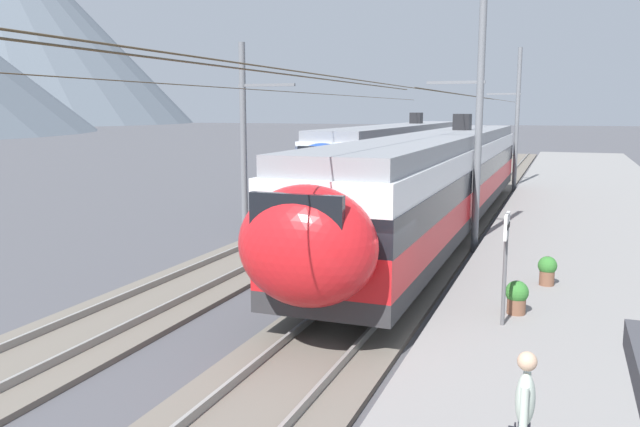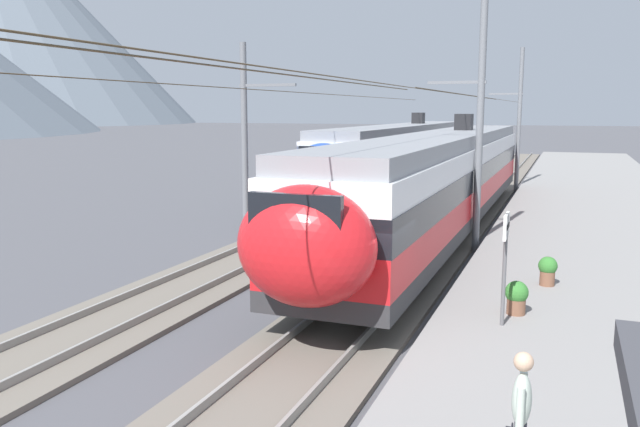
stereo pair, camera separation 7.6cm
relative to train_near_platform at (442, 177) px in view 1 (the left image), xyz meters
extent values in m
plane|color=#4C4C51|center=(-12.39, -0.69, -2.23)|extent=(400.00, 400.00, 0.00)
cube|color=#6B6359|center=(-12.39, 0.00, -2.17)|extent=(120.00, 3.00, 0.12)
cube|color=gray|center=(-12.39, -0.72, -2.03)|extent=(120.00, 0.07, 0.16)
cube|color=gray|center=(-12.39, 0.72, -2.03)|extent=(120.00, 0.07, 0.16)
cube|color=#6B6359|center=(-12.39, 4.93, -2.17)|extent=(120.00, 3.00, 0.12)
cube|color=gray|center=(-12.39, 4.21, -2.03)|extent=(120.00, 0.07, 0.16)
cube|color=gray|center=(-12.39, 5.64, -2.03)|extent=(120.00, 0.07, 0.16)
cube|color=#2D2D30|center=(0.59, 0.00, -1.30)|extent=(27.14, 2.89, 0.45)
cube|color=red|center=(0.59, 0.00, -0.65)|extent=(27.14, 2.89, 0.85)
cube|color=black|center=(0.59, 0.00, 0.15)|extent=(27.14, 2.93, 0.75)
cube|color=white|center=(0.59, 0.00, 0.85)|extent=(27.14, 2.89, 0.65)
cube|color=gray|center=(0.59, 0.00, 1.40)|extent=(26.84, 2.69, 0.45)
cube|color=black|center=(-7.82, 0.00, -1.74)|extent=(2.80, 2.31, 0.42)
cube|color=black|center=(9.01, 0.00, -1.74)|extent=(2.80, 2.31, 0.42)
ellipsoid|color=red|center=(-13.53, 0.00, 0.05)|extent=(1.80, 2.65, 2.25)
cube|color=black|center=(-14.03, 0.00, 0.47)|extent=(0.16, 1.73, 1.19)
cube|color=black|center=(4.66, 0.00, 1.97)|extent=(0.90, 0.70, 0.70)
cube|color=#2D2D30|center=(13.89, 4.93, -1.30)|extent=(25.95, 2.85, 0.45)
cube|color=#1E429E|center=(13.89, 4.93, -0.65)|extent=(25.95, 2.85, 0.85)
cube|color=black|center=(13.89, 4.93, 0.15)|extent=(25.95, 2.89, 0.75)
cube|color=white|center=(13.89, 4.93, 0.85)|extent=(25.95, 2.85, 0.65)
cube|color=gray|center=(13.89, 4.93, 1.40)|extent=(25.65, 2.65, 0.45)
cube|color=black|center=(5.85, 4.93, -1.74)|extent=(2.80, 2.28, 0.42)
cube|color=black|center=(21.93, 4.93, -1.74)|extent=(2.80, 2.28, 0.42)
ellipsoid|color=#1E429E|center=(0.37, 4.93, 0.05)|extent=(1.80, 2.62, 2.25)
cube|color=black|center=(-0.13, 4.93, 0.47)|extent=(0.16, 1.71, 1.19)
cube|color=black|center=(17.78, 4.93, 1.97)|extent=(0.90, 0.70, 0.70)
cylinder|color=slate|center=(-2.47, -1.60, 1.84)|extent=(0.24, 0.24, 8.14)
cube|color=slate|center=(-2.47, -0.80, 3.38)|extent=(0.10, 1.90, 0.10)
cylinder|color=#473823|center=(-2.47, 0.00, 3.13)|extent=(39.36, 0.02, 0.02)
cylinder|color=slate|center=(14.73, -1.60, 1.87)|extent=(0.24, 0.24, 8.20)
cube|color=slate|center=(14.73, -0.80, 3.40)|extent=(0.10, 1.90, 0.10)
cylinder|color=#473823|center=(14.73, 0.00, 3.15)|extent=(39.36, 0.02, 0.02)
cylinder|color=slate|center=(-2.79, 6.85, 1.34)|extent=(0.24, 0.24, 7.14)
cube|color=slate|center=(-2.79, 5.89, 3.37)|extent=(0.10, 2.23, 0.10)
cylinder|color=#473823|center=(-2.79, 4.93, 3.12)|extent=(39.36, 0.02, 0.02)
cylinder|color=#59595B|center=(-11.02, -3.28, -0.69)|extent=(0.08, 0.08, 2.30)
cube|color=silver|center=(-11.02, -3.28, 0.21)|extent=(0.70, 0.06, 0.50)
cube|color=black|center=(-11.02, -3.31, 0.21)|extent=(0.52, 0.01, 0.10)
ellipsoid|color=#B7C6B7|center=(-16.99, -4.02, -0.71)|extent=(0.36, 0.22, 0.62)
sphere|color=tan|center=(-16.99, -4.02, -0.26)|extent=(0.22, 0.22, 0.22)
cylinder|color=#B7C6B7|center=(-17.21, -4.02, -0.76)|extent=(0.09, 0.09, 0.58)
cylinder|color=#B7C6B7|center=(-16.77, -4.02, -0.76)|extent=(0.09, 0.09, 0.58)
cylinder|color=brown|center=(-7.50, -4.03, -1.66)|extent=(0.36, 0.36, 0.36)
sphere|color=#33752D|center=(-7.50, -4.03, -1.34)|extent=(0.46, 0.46, 0.46)
sphere|color=#DB5193|center=(-7.50, -4.03, -1.24)|extent=(0.26, 0.26, 0.26)
cylinder|color=brown|center=(-10.16, -3.49, -1.68)|extent=(0.39, 0.39, 0.33)
sphere|color=#33752D|center=(-10.16, -3.49, -1.36)|extent=(0.49, 0.49, 0.49)
sphere|color=purple|center=(-10.16, -3.49, -1.25)|extent=(0.27, 0.27, 0.27)
camera|label=1|loc=(-24.16, -4.28, 2.49)|focal=36.25mm
camera|label=2|loc=(-24.13, -4.36, 2.49)|focal=36.25mm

